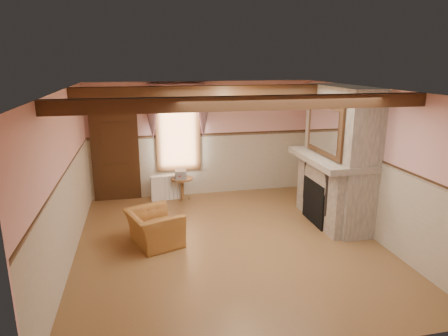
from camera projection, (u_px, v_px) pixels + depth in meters
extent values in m
cube|color=brown|center=(229.00, 243.00, 7.39)|extent=(5.50, 6.00, 0.01)
cube|color=silver|center=(230.00, 90.00, 6.66)|extent=(5.50, 6.00, 0.01)
cube|color=#DD9E99|center=(202.00, 139.00, 9.85)|extent=(5.50, 0.02, 2.80)
cube|color=#DD9E99|center=(293.00, 245.00, 4.19)|extent=(5.50, 0.02, 2.80)
cube|color=#DD9E99|center=(64.00, 180.00, 6.46)|extent=(0.02, 6.00, 2.80)
cube|color=#DD9E99|center=(370.00, 162.00, 7.58)|extent=(0.02, 6.00, 2.80)
cube|color=black|center=(317.00, 202.00, 8.24)|extent=(0.20, 0.95, 0.90)
imported|color=#9E662D|center=(154.00, 228.00, 7.29)|extent=(1.13, 1.20, 0.63)
cylinder|color=brown|center=(182.00, 189.00, 9.64)|extent=(0.68, 0.68, 0.55)
cube|color=#B7AD8C|center=(180.00, 174.00, 9.51)|extent=(0.27, 0.33, 0.20)
cube|color=white|center=(165.00, 187.00, 9.66)|extent=(0.71, 0.25, 0.60)
imported|color=brown|center=(330.00, 153.00, 8.06)|extent=(0.32, 0.32, 0.08)
cube|color=black|center=(321.00, 146.00, 8.48)|extent=(0.14, 0.24, 0.20)
cylinder|color=gold|center=(327.00, 147.00, 8.21)|extent=(0.11, 0.11, 0.28)
cylinder|color=#B3161D|center=(350.00, 160.00, 7.32)|extent=(0.06, 0.06, 0.16)
cylinder|color=gold|center=(345.00, 159.00, 7.49)|extent=(0.06, 0.06, 0.12)
cube|color=gray|center=(339.00, 156.00, 8.08)|extent=(0.85, 2.00, 2.80)
cube|color=gray|center=(331.00, 159.00, 8.05)|extent=(1.05, 2.05, 0.12)
cube|color=silver|center=(324.00, 129.00, 7.85)|extent=(0.06, 1.44, 1.04)
cube|color=black|center=(116.00, 157.00, 9.46)|extent=(1.10, 0.10, 2.10)
cube|color=white|center=(178.00, 130.00, 9.64)|extent=(1.06, 0.08, 2.02)
cube|color=gray|center=(178.00, 105.00, 9.40)|extent=(1.30, 0.14, 1.40)
cube|color=black|center=(249.00, 103.00, 5.55)|extent=(5.50, 0.18, 0.20)
cube|color=black|center=(216.00, 91.00, 7.81)|extent=(5.50, 0.18, 0.20)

